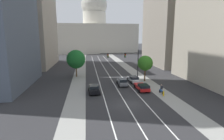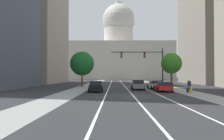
{
  "view_description": "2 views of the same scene",
  "coord_description": "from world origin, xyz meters",
  "px_view_note": "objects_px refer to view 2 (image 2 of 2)",
  "views": [
    {
      "loc": [
        -5.88,
        -25.1,
        10.19
      ],
      "look_at": [
        -0.33,
        13.14,
        2.97
      ],
      "focal_mm": 28.57,
      "sensor_mm": 36.0,
      "label": 1
    },
    {
      "loc": [
        -2.06,
        -26.12,
        2.36
      ],
      "look_at": [
        -2.5,
        13.61,
        3.13
      ],
      "focal_mm": 38.18,
      "sensor_mm": 36.0,
      "label": 2
    }
  ],
  "objects_px": {
    "car_black": "(96,86)",
    "cyclist": "(189,86)",
    "car_gray": "(138,85)",
    "street_tree_near_left": "(82,64)",
    "car_white": "(155,84)",
    "street_tree_near_right": "(171,63)",
    "traffic_signal_mast": "(146,60)",
    "car_red": "(163,86)",
    "capitol_building": "(119,55)",
    "fire_hydrant": "(191,90)"
  },
  "relations": [
    {
      "from": "capitol_building",
      "to": "car_black",
      "type": "distance_m",
      "value": 89.93
    },
    {
      "from": "traffic_signal_mast",
      "to": "street_tree_near_left",
      "type": "xyz_separation_m",
      "value": [
        -12.09,
        4.68,
        -0.48
      ]
    },
    {
      "from": "capitol_building",
      "to": "street_tree_near_right",
      "type": "xyz_separation_m",
      "value": [
        7.45,
        -81.82,
        -8.24
      ]
    },
    {
      "from": "capitol_building",
      "to": "car_gray",
      "type": "relative_size",
      "value": 11.78
    },
    {
      "from": "car_red",
      "to": "fire_hydrant",
      "type": "height_order",
      "value": "car_red"
    },
    {
      "from": "car_white",
      "to": "traffic_signal_mast",
      "type": "distance_m",
      "value": 5.31
    },
    {
      "from": "car_red",
      "to": "cyclist",
      "type": "xyz_separation_m",
      "value": [
        2.81,
        -2.41,
        0.12
      ]
    },
    {
      "from": "traffic_signal_mast",
      "to": "street_tree_near_right",
      "type": "distance_m",
      "value": 4.66
    },
    {
      "from": "cyclist",
      "to": "car_white",
      "type": "bearing_deg",
      "value": 13.82
    },
    {
      "from": "car_white",
      "to": "cyclist",
      "type": "bearing_deg",
      "value": -164.89
    },
    {
      "from": "car_black",
      "to": "street_tree_near_right",
      "type": "xyz_separation_m",
      "value": [
        12.08,
        7.22,
        3.46
      ]
    },
    {
      "from": "fire_hydrant",
      "to": "car_black",
      "type": "bearing_deg",
      "value": 163.73
    },
    {
      "from": "car_gray",
      "to": "cyclist",
      "type": "xyz_separation_m",
      "value": [
        5.9,
        -6.5,
        0.06
      ]
    },
    {
      "from": "car_black",
      "to": "traffic_signal_mast",
      "type": "height_order",
      "value": "traffic_signal_mast"
    },
    {
      "from": "capitol_building",
      "to": "car_red",
      "type": "distance_m",
      "value": 89.69
    },
    {
      "from": "cyclist",
      "to": "street_tree_near_right",
      "type": "bearing_deg",
      "value": -3.69
    },
    {
      "from": "car_red",
      "to": "street_tree_near_left",
      "type": "relative_size",
      "value": 0.69
    },
    {
      "from": "car_white",
      "to": "car_black",
      "type": "bearing_deg",
      "value": 123.67
    },
    {
      "from": "car_black",
      "to": "cyclist",
      "type": "bearing_deg",
      "value": -102.65
    },
    {
      "from": "capitol_building",
      "to": "cyclist",
      "type": "height_order",
      "value": "capitol_building"
    },
    {
      "from": "capitol_building",
      "to": "car_white",
      "type": "xyz_separation_m",
      "value": [
        4.64,
        -82.3,
        -11.74
      ]
    },
    {
      "from": "traffic_signal_mast",
      "to": "car_red",
      "type": "bearing_deg",
      "value": -83.66
    },
    {
      "from": "car_red",
      "to": "car_white",
      "type": "distance_m",
      "value": 6.5
    },
    {
      "from": "car_black",
      "to": "street_tree_near_left",
      "type": "bearing_deg",
      "value": 12.6
    },
    {
      "from": "capitol_building",
      "to": "fire_hydrant",
      "type": "distance_m",
      "value": 93.58
    },
    {
      "from": "car_gray",
      "to": "car_white",
      "type": "height_order",
      "value": "car_gray"
    },
    {
      "from": "cyclist",
      "to": "street_tree_near_left",
      "type": "relative_size",
      "value": 0.25
    },
    {
      "from": "car_black",
      "to": "capitol_building",
      "type": "bearing_deg",
      "value": -5.47
    },
    {
      "from": "car_red",
      "to": "street_tree_near_right",
      "type": "xyz_separation_m",
      "value": [
        2.82,
        6.98,
        3.51
      ]
    },
    {
      "from": "car_red",
      "to": "street_tree_near_left",
      "type": "height_order",
      "value": "street_tree_near_left"
    },
    {
      "from": "capitol_building",
      "to": "street_tree_near_right",
      "type": "distance_m",
      "value": 82.57
    },
    {
      "from": "car_gray",
      "to": "street_tree_near_left",
      "type": "relative_size",
      "value": 0.63
    },
    {
      "from": "car_black",
      "to": "street_tree_near_right",
      "type": "height_order",
      "value": "street_tree_near_right"
    },
    {
      "from": "car_red",
      "to": "car_black",
      "type": "distance_m",
      "value": 9.26
    },
    {
      "from": "traffic_signal_mast",
      "to": "cyclist",
      "type": "relative_size",
      "value": 5.37
    },
    {
      "from": "car_white",
      "to": "street_tree_near_right",
      "type": "bearing_deg",
      "value": -82.77
    },
    {
      "from": "car_gray",
      "to": "fire_hydrant",
      "type": "relative_size",
      "value": 4.79
    },
    {
      "from": "capitol_building",
      "to": "traffic_signal_mast",
      "type": "bearing_deg",
      "value": -87.42
    },
    {
      "from": "car_white",
      "to": "fire_hydrant",
      "type": "distance_m",
      "value": 10.56
    },
    {
      "from": "car_red",
      "to": "street_tree_near_right",
      "type": "relative_size",
      "value": 0.8
    },
    {
      "from": "car_red",
      "to": "street_tree_near_left",
      "type": "bearing_deg",
      "value": 43.26
    },
    {
      "from": "car_white",
      "to": "street_tree_near_right",
      "type": "distance_m",
      "value": 4.51
    },
    {
      "from": "car_red",
      "to": "car_gray",
      "type": "height_order",
      "value": "car_gray"
    },
    {
      "from": "car_red",
      "to": "capitol_building",
      "type": "bearing_deg",
      "value": 3.35
    },
    {
      "from": "car_white",
      "to": "street_tree_near_left",
      "type": "distance_m",
      "value": 15.67
    },
    {
      "from": "traffic_signal_mast",
      "to": "street_tree_near_left",
      "type": "bearing_deg",
      "value": 158.85
    },
    {
      "from": "car_red",
      "to": "car_black",
      "type": "height_order",
      "value": "car_black"
    },
    {
      "from": "car_gray",
      "to": "cyclist",
      "type": "distance_m",
      "value": 8.78
    },
    {
      "from": "street_tree_near_right",
      "to": "car_gray",
      "type": "bearing_deg",
      "value": -153.98
    },
    {
      "from": "capitol_building",
      "to": "cyclist",
      "type": "relative_size",
      "value": 29.87
    }
  ]
}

